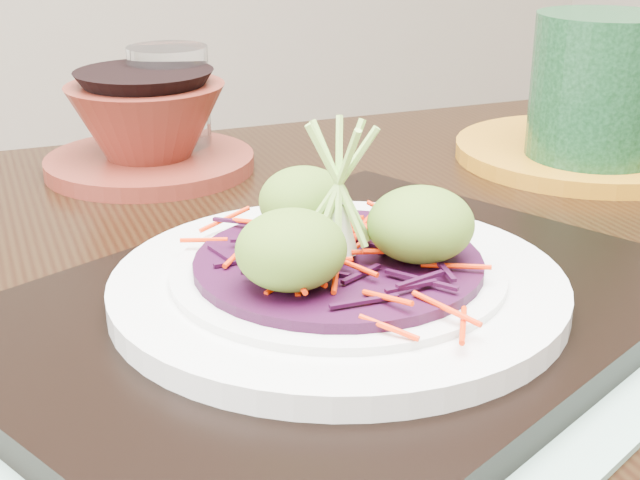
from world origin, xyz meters
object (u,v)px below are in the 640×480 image
serving_tray (338,312)px  water_glass (170,104)px  white_plate (338,284)px  dining_table (308,465)px  green_jar (599,95)px  yellow_plate (584,152)px  terracotta_bowl_set (148,132)px

serving_tray → water_glass: size_ratio=3.76×
serving_tray → white_plate: white_plate is taller
dining_table → water_glass: (0.04, 0.32, 0.15)m
water_glass → green_jar: green_jar is taller
yellow_plate → green_jar: green_jar is taller
terracotta_bowl_set → white_plate: bearing=-90.4°
terracotta_bowl_set → green_jar: 0.37m
water_glass → green_jar: (0.29, -0.20, 0.02)m
terracotta_bowl_set → green_jar: bearing=-28.0°
white_plate → green_jar: size_ratio=1.84×
white_plate → green_jar: bearing=25.5°
white_plate → serving_tray: bearing=-88.6°
serving_tray → yellow_plate: size_ratio=1.64×
serving_tray → green_jar: size_ratio=2.84×
water_glass → terracotta_bowl_set: water_glass is taller
dining_table → water_glass: water_glass is taller
water_glass → yellow_plate: (0.31, -0.17, -0.04)m
serving_tray → green_jar: bearing=6.5°
white_plate → green_jar: green_jar is taller
dining_table → green_jar: 0.39m
dining_table → serving_tray: size_ratio=3.58×
white_plate → water_glass: bearing=85.0°
serving_tray → water_glass: (0.03, 0.35, 0.04)m
white_plate → water_glass: size_ratio=2.45×
dining_table → serving_tray: 0.12m
serving_tray → green_jar: green_jar is taller
green_jar → dining_table: bearing=-158.8°
water_glass → terracotta_bowl_set: size_ratio=0.43×
terracotta_bowl_set → green_jar: green_jar is taller
dining_table → green_jar: bearing=27.1°
dining_table → yellow_plate: size_ratio=5.87×
yellow_plate → serving_tray: bearing=-152.1°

